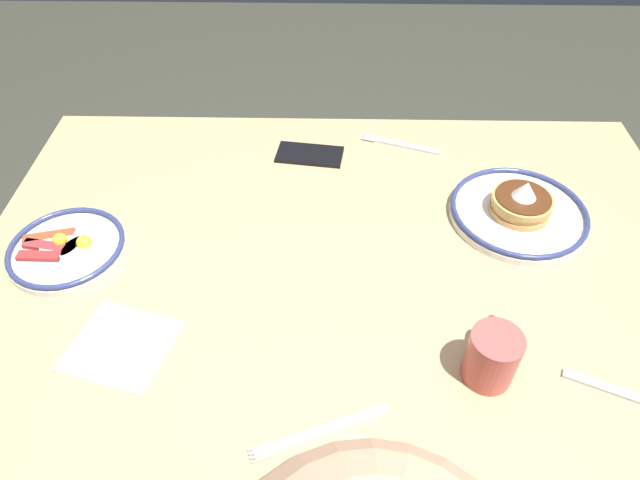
% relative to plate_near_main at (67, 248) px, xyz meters
% --- Properties ---
extents(ground_plane, '(6.00, 6.00, 0.00)m').
position_rel_plate_near_main_xyz_m(ground_plane, '(-0.50, -0.01, -0.77)').
color(ground_plane, '#34352B').
extents(dining_table, '(1.33, 0.89, 0.76)m').
position_rel_plate_near_main_xyz_m(dining_table, '(-0.50, -0.01, -0.12)').
color(dining_table, tan).
rests_on(dining_table, ground_plane).
extents(plate_near_main, '(0.21, 0.21, 0.04)m').
position_rel_plate_near_main_xyz_m(plate_near_main, '(0.00, 0.00, 0.00)').
color(plate_near_main, silver).
rests_on(plate_near_main, dining_table).
extents(plate_center_pancakes, '(0.26, 0.26, 0.09)m').
position_rel_plate_near_main_xyz_m(plate_center_pancakes, '(-0.84, -0.11, 0.01)').
color(plate_center_pancakes, white).
rests_on(plate_center_pancakes, dining_table).
extents(coffee_mug, '(0.08, 0.11, 0.09)m').
position_rel_plate_near_main_xyz_m(coffee_mug, '(-0.71, 0.23, 0.03)').
color(coffee_mug, '#BF4C47').
rests_on(coffee_mug, dining_table).
extents(cell_phone, '(0.15, 0.09, 0.01)m').
position_rel_plate_near_main_xyz_m(cell_phone, '(-0.43, -0.31, -0.01)').
color(cell_phone, black).
rests_on(cell_phone, dining_table).
extents(paper_napkin, '(0.18, 0.18, 0.00)m').
position_rel_plate_near_main_xyz_m(paper_napkin, '(-0.15, 0.20, -0.01)').
color(paper_napkin, white).
rests_on(paper_napkin, dining_table).
extents(fork_near, '(0.19, 0.09, 0.01)m').
position_rel_plate_near_main_xyz_m(fork_near, '(-0.46, 0.34, -0.01)').
color(fork_near, silver).
rests_on(fork_near, dining_table).
extents(fork_far, '(0.18, 0.07, 0.01)m').
position_rel_plate_near_main_xyz_m(fork_far, '(-0.63, -0.35, -0.01)').
color(fork_far, silver).
rests_on(fork_far, dining_table).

